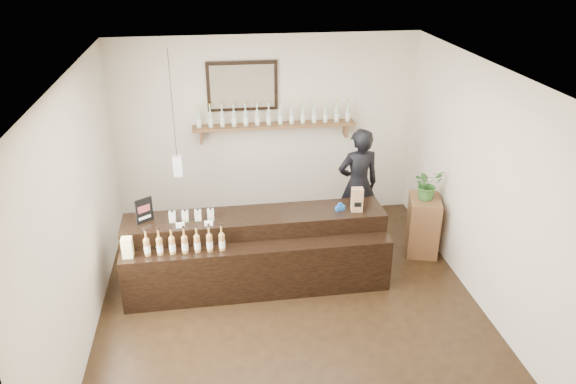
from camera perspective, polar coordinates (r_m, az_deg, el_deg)
The scene contains 10 objects.
ground at distance 6.88m, azimuth 0.29°, elevation -11.49°, with size 5.00×5.00×0.00m, color black.
room_shell at distance 6.03m, azimuth 0.32°, elevation 1.65°, with size 5.00×5.00×5.00m.
back_wall_decor at distance 8.23m, azimuth -3.06°, elevation 8.36°, with size 2.66×0.96×1.69m.
counter at distance 7.10m, azimuth -3.25°, elevation -6.18°, with size 3.25×0.90×1.06m.
promo_sign at distance 6.93m, azimuth -14.40°, elevation -1.83°, with size 0.19×0.14×0.31m.
paper_bag at distance 7.03m, azimuth 7.03°, elevation -0.78°, with size 0.15×0.12×0.31m.
tape_dispenser at distance 7.08m, azimuth 5.31°, elevation -1.55°, with size 0.13×0.08×0.10m.
side_cabinet at distance 8.00m, azimuth 13.54°, elevation -3.27°, with size 0.54×0.65×0.81m.
potted_plant at distance 7.73m, azimuth 14.00°, elevation 0.78°, with size 0.38×0.33×0.43m, color #356A2A.
shopkeeper at distance 7.96m, azimuth 7.15°, elevation 1.44°, with size 0.69×0.45×1.89m, color black.
Camera 1 is at (-0.81, -5.49, 4.08)m, focal length 35.00 mm.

